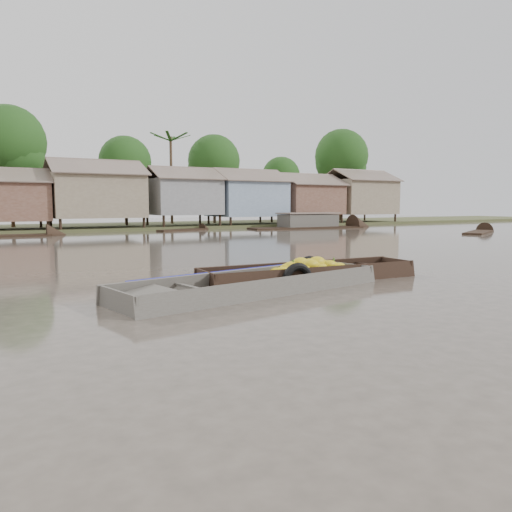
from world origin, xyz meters
TOP-DOWN VIEW (x-y plane):
  - ground at (0.00, 0.00)m, footprint 120.00×120.00m
  - riverbank at (3.03, 31.86)m, footprint 120.00×12.47m
  - banana_boat at (1.93, 1.29)m, footprint 6.19×1.74m
  - viewer_boat at (-0.17, 0.52)m, footprint 7.07×2.98m
  - distant_boats at (13.98, 23.88)m, footprint 47.17×15.91m

SIDE VIEW (x-z plane):
  - ground at x=0.00m, z-range 0.00..0.00m
  - viewer_boat at x=-0.17m, z-range -0.23..0.32m
  - banana_boat at x=1.93m, z-range -0.25..0.63m
  - distant_boats at x=13.98m, z-range -0.48..0.89m
  - riverbank at x=3.03m, z-range -2.04..8.18m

